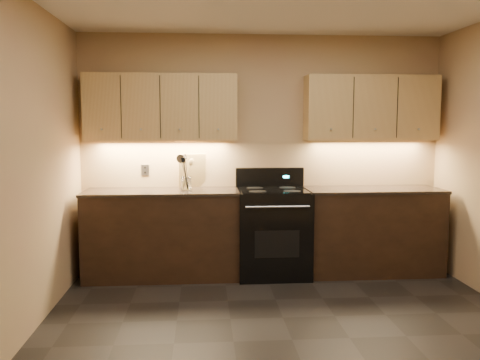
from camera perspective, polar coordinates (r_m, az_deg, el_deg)
The scene contains 15 objects.
floor at distance 4.04m, azimuth 5.87°, elevation -17.42°, with size 4.00×4.00×0.00m, color black.
wall_back at distance 5.69m, azimuth 2.50°, elevation 3.02°, with size 4.00×0.04×2.60m, color tan.
wall_left at distance 3.89m, azimuth -24.26°, elevation 0.96°, with size 0.04×4.00×2.60m, color tan.
counter_left at distance 5.48m, azimuth -8.72°, elevation -5.97°, with size 1.62×0.62×0.93m.
counter_right at distance 5.77m, azimuth 14.59°, elevation -5.49°, with size 1.46×0.62×0.93m.
stove at distance 5.50m, azimuth 3.68°, elevation -5.74°, with size 0.76×0.68×1.14m.
upper_cab_left at distance 5.51m, azimuth -8.83°, elevation 8.05°, with size 1.60×0.30×0.70m, color tan.
upper_cab_right at distance 5.80m, azimuth 14.48°, elevation 7.84°, with size 1.44×0.30×0.70m, color tan.
outlet_plate at distance 5.70m, azimuth -10.60°, elevation 1.11°, with size 0.09×0.01×0.12m, color #B2B5BA.
utensil_crock at distance 5.40m, azimuth -6.07°, elevation -0.44°, with size 0.13×0.13×0.14m.
cutting_board at distance 5.62m, azimuth -5.40°, elevation 1.07°, with size 0.30×0.02×0.38m, color tan.
wooden_spoon at distance 5.39m, azimuth -6.39°, elevation 0.77°, with size 0.06×0.06×0.33m, color tan, non-canonical shape.
black_turner at distance 5.36m, azimuth -5.93°, elevation 0.83°, with size 0.08×0.08×0.34m, color black, non-canonical shape.
steel_spatula at distance 5.40m, azimuth -5.71°, elevation 1.06°, with size 0.08×0.08×0.38m, color silver, non-canonical shape.
steel_skimmer at distance 5.38m, azimuth -5.78°, elevation 0.90°, with size 0.09×0.09×0.35m, color silver, non-canonical shape.
Camera 1 is at (-0.66, -3.64, 1.62)m, focal length 38.00 mm.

